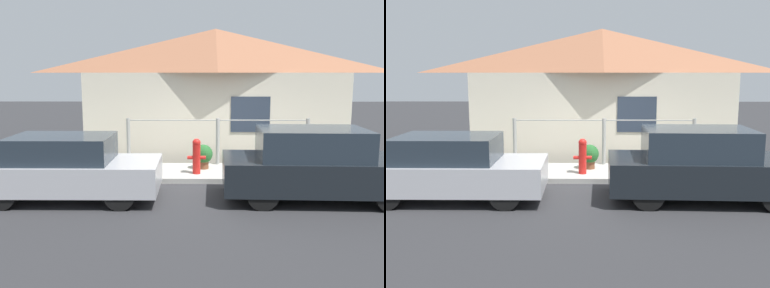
{
  "view_description": "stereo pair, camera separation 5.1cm",
  "coord_description": "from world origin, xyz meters",
  "views": [
    {
      "loc": [
        -0.59,
        -9.71,
        2.55
      ],
      "look_at": [
        -0.68,
        0.3,
        0.9
      ],
      "focal_mm": 40.0,
      "sensor_mm": 36.0,
      "label": 1
    },
    {
      "loc": [
        -0.54,
        -9.71,
        2.55
      ],
      "look_at": [
        -0.68,
        0.3,
        0.9
      ],
      "focal_mm": 40.0,
      "sensor_mm": 36.0,
      "label": 2
    }
  ],
  "objects": [
    {
      "name": "ground_plane",
      "position": [
        0.0,
        0.0,
        0.0
      ],
      "size": [
        60.0,
        60.0,
        0.0
      ],
      "primitive_type": "plane",
      "color": "#2D2D30"
    },
    {
      "name": "car_left",
      "position": [
        -3.19,
        -1.23,
        0.66
      ],
      "size": [
        3.63,
        1.66,
        1.32
      ],
      "rotation": [
        0.0,
        0.0,
        -0.0
      ],
      "color": "#B7B7BC",
      "rests_on": "ground_plane"
    },
    {
      "name": "potted_plant_by_fence",
      "position": [
        -3.2,
        0.99,
        0.38
      ],
      "size": [
        0.34,
        0.34,
        0.48
      ],
      "color": "#9E5638",
      "rests_on": "sidewalk"
    },
    {
      "name": "sidewalk",
      "position": [
        0.0,
        0.89,
        0.06
      ],
      "size": [
        24.0,
        1.78,
        0.13
      ],
      "color": "#B2AFA8",
      "rests_on": "ground_plane"
    },
    {
      "name": "fence",
      "position": [
        0.0,
        1.63,
        0.81
      ],
      "size": [
        4.9,
        0.1,
        1.25
      ],
      "color": "#999993",
      "rests_on": "sidewalk"
    },
    {
      "name": "potted_plant_near_hydrant",
      "position": [
        -0.4,
        1.1,
        0.48
      ],
      "size": [
        0.49,
        0.49,
        0.63
      ],
      "color": "brown",
      "rests_on": "sidewalk"
    },
    {
      "name": "fire_hydrant",
      "position": [
        -0.57,
        0.53,
        0.58
      ],
      "size": [
        0.45,
        0.2,
        0.87
      ],
      "color": "red",
      "rests_on": "sidewalk"
    },
    {
      "name": "car_right",
      "position": [
        1.85,
        -1.23,
        0.72
      ],
      "size": [
        3.9,
        1.83,
        1.47
      ],
      "rotation": [
        0.0,
        0.0,
        -0.04
      ],
      "color": "black",
      "rests_on": "ground_plane"
    },
    {
      "name": "house",
      "position": [
        0.0,
        3.32,
        3.04
      ],
      "size": [
        7.99,
        2.23,
        3.87
      ],
      "color": "beige",
      "rests_on": "ground_plane"
    }
  ]
}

